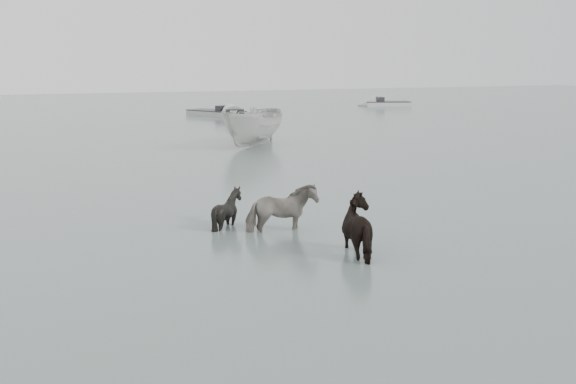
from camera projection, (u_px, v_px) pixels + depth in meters
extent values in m
plane|color=#566763|center=(284.00, 244.00, 15.46)|extent=(140.00, 140.00, 0.00)
imported|color=black|center=(281.00, 202.00, 16.46)|extent=(1.65, 0.81, 1.37)
imported|color=black|center=(367.00, 218.00, 14.66)|extent=(1.59, 1.74, 1.47)
imported|color=black|center=(227.00, 201.00, 17.03)|extent=(1.17, 1.05, 1.21)
imported|color=#B8B8B3|center=(253.00, 125.00, 32.46)|extent=(4.68, 4.76, 1.87)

